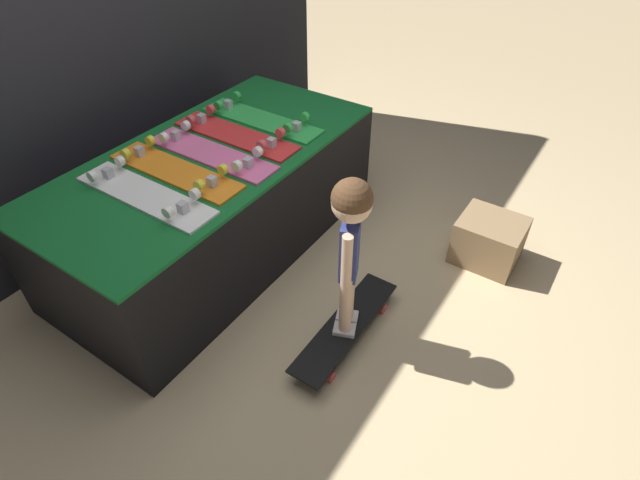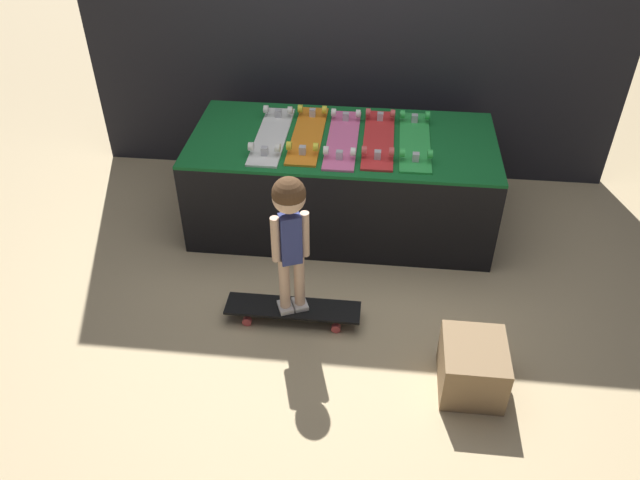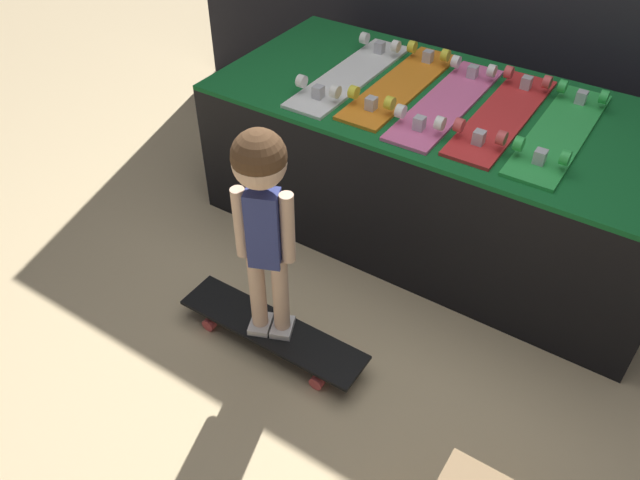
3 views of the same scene
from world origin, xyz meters
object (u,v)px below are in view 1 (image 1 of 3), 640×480
skateboard_pink_on_rack (211,152)px  storage_box (489,240)px  child (350,232)px  skateboard_green_on_rack (261,119)px  skateboard_red_on_rack (236,134)px  skateboard_on_floor (346,327)px  skateboard_white_on_rack (145,193)px  skateboard_orange_on_rack (175,170)px

skateboard_pink_on_rack → storage_box: (0.77, -1.36, -0.52)m
child → skateboard_green_on_rack: bearing=34.6°
storage_box → skateboard_green_on_rack: bearing=102.8°
child → storage_box: child is taller
skateboard_red_on_rack → child: (-0.42, -1.01, 0.03)m
skateboard_pink_on_rack → skateboard_on_floor: skateboard_pink_on_rack is taller
skateboard_white_on_rack → child: child is taller
skateboard_on_floor → storage_box: size_ratio=2.14×
skateboard_red_on_rack → skateboard_green_on_rack: same height
skateboard_white_on_rack → skateboard_orange_on_rack: (0.23, 0.04, 0.00)m
skateboard_white_on_rack → skateboard_red_on_rack: (0.68, 0.03, 0.00)m
skateboard_orange_on_rack → skateboard_on_floor: (0.03, -1.01, -0.58)m
child → skateboard_pink_on_rack: bearing=56.4°
skateboard_pink_on_rack → skateboard_green_on_rack: (0.46, 0.02, 0.00)m
skateboard_orange_on_rack → skateboard_pink_on_rack: 0.23m
skateboard_orange_on_rack → child: 1.01m
skateboard_green_on_rack → storage_box: skateboard_green_on_rack is taller
child → skateboard_on_floor: bearing=41.0°
skateboard_white_on_rack → skateboard_green_on_rack: size_ratio=1.00×
skateboard_white_on_rack → skateboard_red_on_rack: 0.68m
skateboard_pink_on_rack → skateboard_green_on_rack: size_ratio=1.00×
skateboard_white_on_rack → skateboard_on_floor: size_ratio=1.02×
skateboard_orange_on_rack → skateboard_green_on_rack: same height
skateboard_white_on_rack → skateboard_pink_on_rack: size_ratio=1.00×
skateboard_orange_on_rack → child: child is taller
skateboard_orange_on_rack → skateboard_green_on_rack: 0.68m
skateboard_green_on_rack → skateboard_orange_on_rack: bearing=179.1°
skateboard_white_on_rack → skateboard_orange_on_rack: size_ratio=1.00×
skateboard_white_on_rack → child: 1.01m
skateboard_pink_on_rack → skateboard_red_on_rack: same height
skateboard_pink_on_rack → skateboard_on_floor: bearing=-101.2°
skateboard_white_on_rack → skateboard_red_on_rack: size_ratio=1.00×
skateboard_red_on_rack → skateboard_on_floor: skateboard_red_on_rack is taller
skateboard_white_on_rack → storage_box: 1.91m
skateboard_green_on_rack → skateboard_pink_on_rack: bearing=-177.1°
child → storage_box: 1.18m
skateboard_green_on_rack → child: child is taller
skateboard_pink_on_rack → child: (-0.19, -0.98, 0.03)m
skateboard_orange_on_rack → child: bearing=-88.1°
skateboard_orange_on_rack → skateboard_red_on_rack: 0.46m
skateboard_green_on_rack → child: 1.20m
skateboard_on_floor → storage_box: 1.04m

